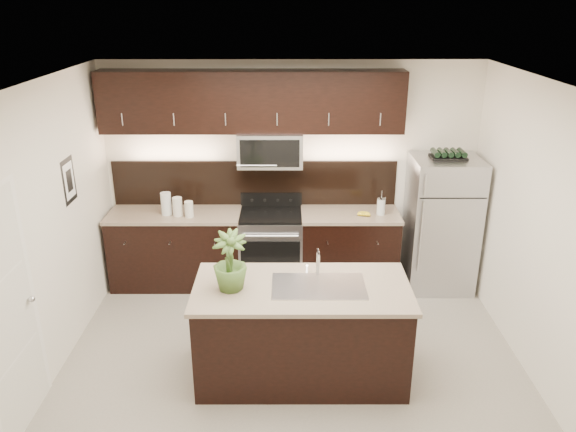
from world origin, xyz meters
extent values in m
plane|color=gray|center=(0.00, 0.00, 0.00)|extent=(4.50, 4.50, 0.00)
cube|color=silver|center=(0.00, 2.00, 1.35)|extent=(4.50, 0.02, 2.70)
cube|color=silver|center=(0.00, -2.00, 1.35)|extent=(4.50, 0.02, 2.70)
cube|color=silver|center=(-2.25, 0.00, 1.35)|extent=(0.02, 4.00, 2.70)
cube|color=silver|center=(2.25, 0.00, 1.35)|extent=(0.02, 4.00, 2.70)
cube|color=white|center=(0.00, 0.00, 2.70)|extent=(4.50, 4.00, 0.02)
cube|color=silver|center=(-2.23, -0.80, 1.01)|extent=(0.04, 0.80, 2.02)
sphere|color=silver|center=(-2.20, -0.48, 1.00)|extent=(0.06, 0.06, 0.06)
cube|color=black|center=(-2.24, 0.75, 1.65)|extent=(0.01, 0.32, 0.46)
cube|color=white|center=(-2.23, 0.75, 1.65)|extent=(0.00, 0.24, 0.36)
cube|color=black|center=(-1.42, 1.69, 0.45)|extent=(1.57, 0.62, 0.90)
cube|color=black|center=(0.71, 1.69, 0.45)|extent=(1.16, 0.62, 0.90)
cube|color=#B2B2B7|center=(-0.25, 1.69, 0.45)|extent=(0.76, 0.62, 0.90)
cube|color=black|center=(-0.25, 1.69, 0.92)|extent=(0.76, 0.60, 0.03)
cube|color=#BFA68F|center=(-1.42, 1.69, 0.92)|extent=(1.59, 0.65, 0.04)
cube|color=#BFA68F|center=(0.71, 1.69, 0.92)|extent=(1.18, 0.65, 0.04)
cube|color=black|center=(-0.46, 1.99, 1.22)|extent=(3.49, 0.02, 0.56)
cube|color=#B2B2B7|center=(-0.25, 1.80, 1.70)|extent=(0.76, 0.40, 0.40)
cube|color=black|center=(-0.46, 1.83, 2.25)|extent=(3.49, 0.33, 0.70)
cube|color=black|center=(0.08, -0.15, 0.45)|extent=(1.90, 0.90, 0.90)
cube|color=#BFA68F|center=(0.08, -0.15, 0.92)|extent=(1.96, 0.96, 0.04)
cube|color=silver|center=(0.23, -0.15, 0.95)|extent=(0.84, 0.50, 0.01)
cylinder|color=silver|center=(0.23, 0.06, 1.06)|extent=(0.03, 0.03, 0.24)
cylinder|color=silver|center=(0.23, -0.01, 1.21)|extent=(0.02, 0.14, 0.02)
cylinder|color=silver|center=(0.23, -0.08, 1.16)|extent=(0.02, 0.02, 0.10)
cube|color=#B2B2B7|center=(1.80, 1.63, 0.82)|extent=(0.79, 0.71, 1.63)
cube|color=black|center=(1.80, 1.63, 1.65)|extent=(0.40, 0.25, 0.03)
cylinder|color=black|center=(1.65, 1.63, 1.70)|extent=(0.07, 0.23, 0.07)
cylinder|color=black|center=(1.72, 1.63, 1.70)|extent=(0.07, 0.23, 0.07)
cylinder|color=black|center=(1.80, 1.63, 1.70)|extent=(0.07, 0.23, 0.07)
cylinder|color=black|center=(1.88, 1.63, 1.70)|extent=(0.07, 0.23, 0.07)
cylinder|color=black|center=(1.95, 1.63, 1.70)|extent=(0.07, 0.23, 0.07)
imported|color=#3A5622|center=(-0.55, -0.19, 1.21)|extent=(0.31, 0.31, 0.54)
cylinder|color=silver|center=(-1.49, 1.64, 1.08)|extent=(0.12, 0.12, 0.27)
cylinder|color=silver|center=(-1.35, 1.60, 1.05)|extent=(0.11, 0.11, 0.23)
cylinder|color=silver|center=(-1.21, 1.56, 1.04)|extent=(0.10, 0.10, 0.19)
cylinder|color=silver|center=(1.07, 1.64, 1.04)|extent=(0.10, 0.10, 0.19)
cylinder|color=silver|center=(1.07, 1.64, 1.14)|extent=(0.10, 0.10, 0.02)
cylinder|color=silver|center=(1.07, 1.64, 1.19)|extent=(0.01, 0.01, 0.08)
ellipsoid|color=gold|center=(0.82, 1.61, 0.96)|extent=(0.18, 0.16, 0.05)
camera|label=1|loc=(-0.05, -4.61, 3.37)|focal=35.00mm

